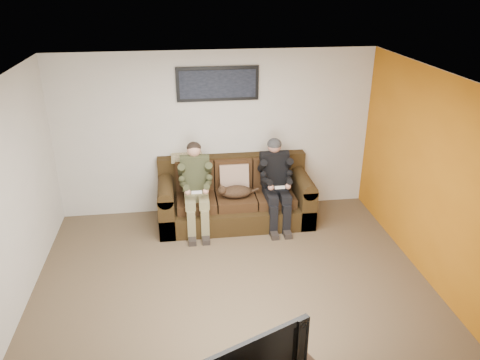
{
  "coord_description": "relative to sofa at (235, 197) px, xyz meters",
  "views": [
    {
      "loc": [
        -0.58,
        -4.78,
        3.63
      ],
      "look_at": [
        0.24,
        1.2,
        0.95
      ],
      "focal_mm": 35.0,
      "sensor_mm": 36.0,
      "label": 1
    }
  ],
  "objects": [
    {
      "name": "wall_front",
      "position": [
        -0.24,
        -4.08,
        0.93
      ],
      "size": [
        5.0,
        0.0,
        5.0
      ],
      "primitive_type": "plane",
      "rotation": [
        -1.57,
        0.0,
        0.0
      ],
      "color": "beige",
      "rests_on": "ground"
    },
    {
      "name": "wall_back",
      "position": [
        -0.24,
        0.42,
        0.93
      ],
      "size": [
        5.0,
        0.0,
        5.0
      ],
      "primitive_type": "plane",
      "rotation": [
        1.57,
        0.0,
        0.0
      ],
      "color": "beige",
      "rests_on": "ground"
    },
    {
      "name": "accent_wall_right",
      "position": [
        2.25,
        -1.83,
        0.93
      ],
      "size": [
        0.0,
        4.5,
        4.5
      ],
      "primitive_type": "plane",
      "rotation": [
        1.57,
        0.0,
        -1.57
      ],
      "color": "#B66812",
      "rests_on": "ground"
    },
    {
      "name": "sofa",
      "position": [
        0.0,
        0.0,
        0.0
      ],
      "size": [
        2.37,
        1.02,
        0.97
      ],
      "color": "#2F200E",
      "rests_on": "ground"
    },
    {
      "name": "framed_poster",
      "position": [
        -0.2,
        0.38,
        1.73
      ],
      "size": [
        1.25,
        0.05,
        0.52
      ],
      "color": "black",
      "rests_on": "wall_back"
    },
    {
      "name": "cat",
      "position": [
        -0.02,
        -0.22,
        0.21
      ],
      "size": [
        0.66,
        0.26,
        0.24
      ],
      "color": "#452D1B",
      "rests_on": "sofa"
    },
    {
      "name": "ceiling",
      "position": [
        -0.24,
        -1.83,
        2.23
      ],
      "size": [
        5.0,
        5.0,
        0.0
      ],
      "primitive_type": "plane",
      "rotation": [
        3.14,
        0.0,
        0.0
      ],
      "color": "silver",
      "rests_on": "ground"
    },
    {
      "name": "person_right",
      "position": [
        0.61,
        -0.2,
        0.39
      ],
      "size": [
        0.51,
        0.86,
        1.34
      ],
      "color": "black",
      "rests_on": "sofa"
    },
    {
      "name": "floor",
      "position": [
        -0.24,
        -1.83,
        -0.37
      ],
      "size": [
        5.0,
        5.0,
        0.0
      ],
      "primitive_type": "plane",
      "color": "brown",
      "rests_on": "ground"
    },
    {
      "name": "wall_right",
      "position": [
        2.26,
        -1.83,
        0.93
      ],
      "size": [
        0.0,
        4.5,
        4.5
      ],
      "primitive_type": "plane",
      "rotation": [
        1.57,
        0.0,
        -1.57
      ],
      "color": "beige",
      "rests_on": "ground"
    },
    {
      "name": "wall_left",
      "position": [
        -2.74,
        -1.83,
        0.93
      ],
      "size": [
        0.0,
        4.5,
        4.5
      ],
      "primitive_type": "plane",
      "rotation": [
        1.57,
        0.0,
        1.57
      ],
      "color": "beige",
      "rests_on": "ground"
    },
    {
      "name": "throw_blanket",
      "position": [
        -0.72,
        0.3,
        0.6
      ],
      "size": [
        0.48,
        0.24,
        0.09
      ],
      "primitive_type": "cube",
      "color": "#C0B78D",
      "rests_on": "sofa"
    },
    {
      "name": "person_left",
      "position": [
        -0.61,
        -0.2,
        0.39
      ],
      "size": [
        0.51,
        0.87,
        1.33
      ],
      "color": "olive",
      "rests_on": "sofa"
    },
    {
      "name": "throw_pillow",
      "position": [
        0.0,
        0.04,
        0.32
      ],
      "size": [
        0.45,
        0.22,
        0.45
      ],
      "primitive_type": "cube",
      "rotation": [
        -0.21,
        0.0,
        0.0
      ],
      "color": "tan",
      "rests_on": "sofa"
    }
  ]
}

